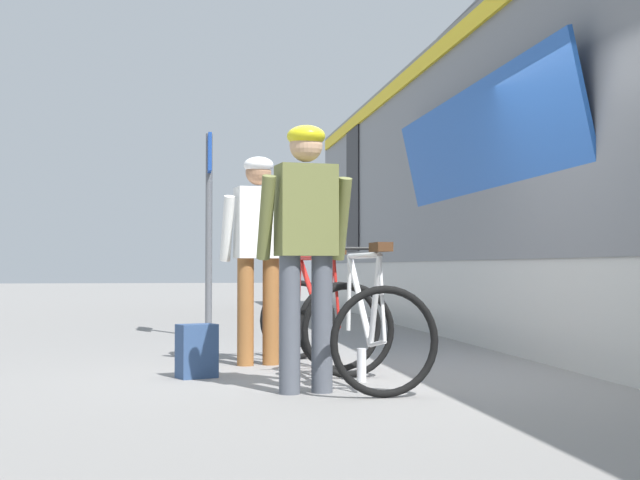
{
  "coord_description": "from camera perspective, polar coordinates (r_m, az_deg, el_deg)",
  "views": [
    {
      "loc": [
        -1.6,
        -6.56,
        0.83
      ],
      "look_at": [
        -0.47,
        0.68,
        1.05
      ],
      "focal_mm": 49.82,
      "sensor_mm": 36.0,
      "label": 1
    }
  ],
  "objects": [
    {
      "name": "water_bottle_near_the_bikes",
      "position": [
        6.47,
        2.69,
        -8.02
      ],
      "size": [
        0.07,
        0.07,
        0.24
      ],
      "primitive_type": "cylinder",
      "color": "silver",
      "rests_on": "ground"
    },
    {
      "name": "bicycle_far_white",
      "position": [
        6.14,
        2.92,
        -5.71
      ],
      "size": [
        0.75,
        1.1,
        0.99
      ],
      "color": "black",
      "rests_on": "ground"
    },
    {
      "name": "cyclist_near_in_white",
      "position": [
        7.52,
        -3.99,
        -0.01
      ],
      "size": [
        0.64,
        0.38,
        1.76
      ],
      "color": "#935B2D",
      "rests_on": "ground"
    },
    {
      "name": "platform_sign_post",
      "position": [
        10.53,
        -7.14,
        2.6
      ],
      "size": [
        0.08,
        0.7,
        2.4
      ],
      "color": "#595B60",
      "rests_on": "ground"
    },
    {
      "name": "backpack_on_platform",
      "position": [
        6.73,
        -7.92,
        -7.08
      ],
      "size": [
        0.33,
        0.27,
        0.4
      ],
      "primitive_type": "cube",
      "rotation": [
        0.0,
        0.0,
        0.37
      ],
      "color": "navy",
      "rests_on": "ground"
    },
    {
      "name": "bicycle_near_red",
      "position": [
        7.49,
        -0.15,
        -5.0
      ],
      "size": [
        0.9,
        1.19,
        0.99
      ],
      "color": "black",
      "rests_on": "ground"
    },
    {
      "name": "ground_plane",
      "position": [
        6.8,
        4.89,
        -8.73
      ],
      "size": [
        80.0,
        80.0,
        0.0
      ],
      "primitive_type": "plane",
      "color": "gray"
    },
    {
      "name": "cyclist_far_in_olive",
      "position": [
        5.84,
        -0.91,
        0.48
      ],
      "size": [
        0.64,
        0.36,
        1.76
      ],
      "color": "#4C515B",
      "rests_on": "ground"
    }
  ]
}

